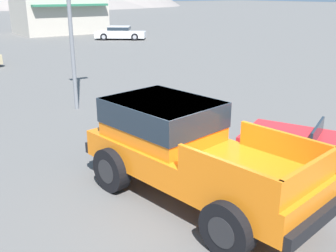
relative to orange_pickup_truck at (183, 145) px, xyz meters
name	(u,v)px	position (x,y,z in m)	size (l,w,h in m)	color
ground_plane	(183,190)	(0.08, 0.09, -1.10)	(320.00, 320.00, 0.00)	#5B5956
orange_pickup_truck	(183,145)	(0.00, 0.00, 0.00)	(2.86, 5.43, 1.92)	orange
parked_car_white	(120,33)	(12.66, 26.29, -0.51)	(4.62, 4.10, 1.16)	white
storefront_building	(59,13)	(10.38, 35.25, 0.90)	(8.34, 7.05, 3.99)	#BCB2A3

